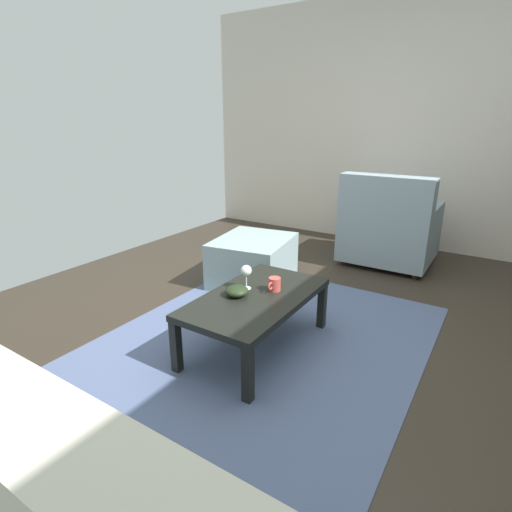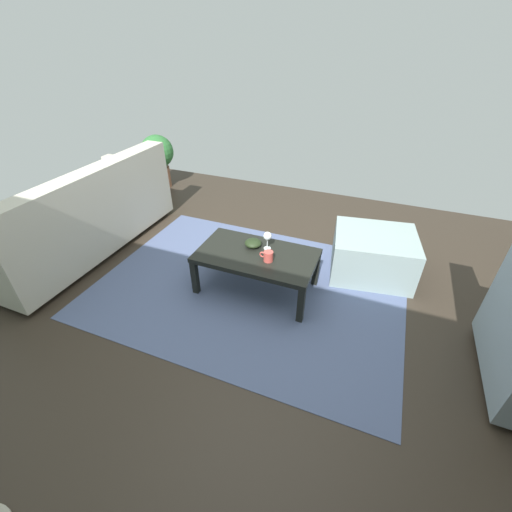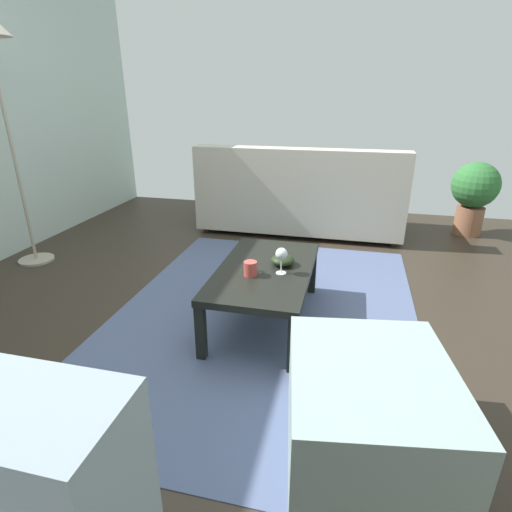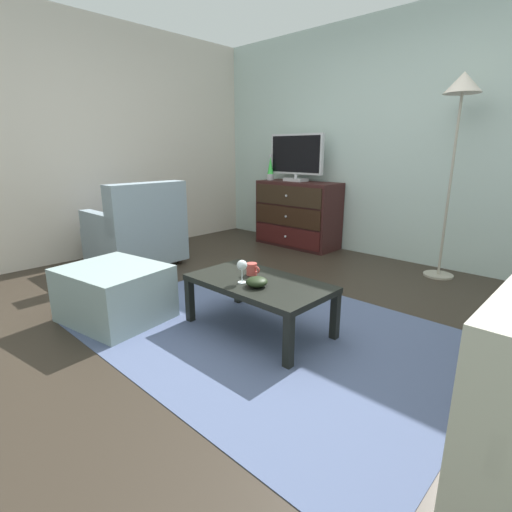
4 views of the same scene
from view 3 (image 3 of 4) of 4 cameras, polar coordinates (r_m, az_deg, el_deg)
ground_plane at (r=2.54m, az=-4.15°, el=-10.39°), size 5.80×4.98×0.05m
area_rug at (r=2.65m, az=1.31°, el=-8.17°), size 2.60×1.90×0.01m
coffee_table at (r=2.45m, az=1.25°, el=-2.61°), size 0.98×0.55×0.36m
wine_glass at (r=2.32m, az=3.60°, el=0.18°), size 0.07×0.07×0.16m
mug at (r=2.32m, az=-0.78°, el=-1.75°), size 0.11×0.08×0.08m
bowl_decorative at (r=2.46m, az=3.77°, el=-0.57°), size 0.14×0.14×0.06m
couch_large at (r=4.18m, az=6.29°, el=8.12°), size 0.85×2.00×0.86m
ottoman at (r=1.72m, az=15.48°, el=-20.32°), size 0.78×0.70×0.40m
potted_plant at (r=4.54m, az=28.33°, el=7.98°), size 0.44×0.44×0.72m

